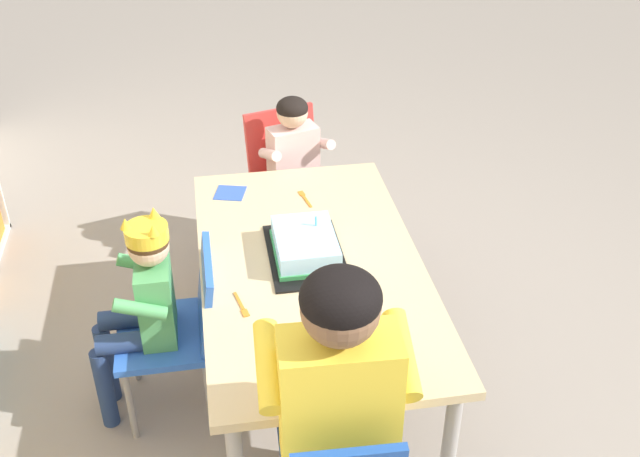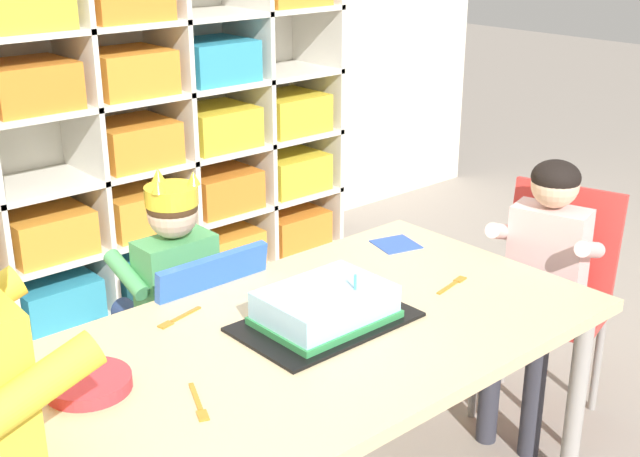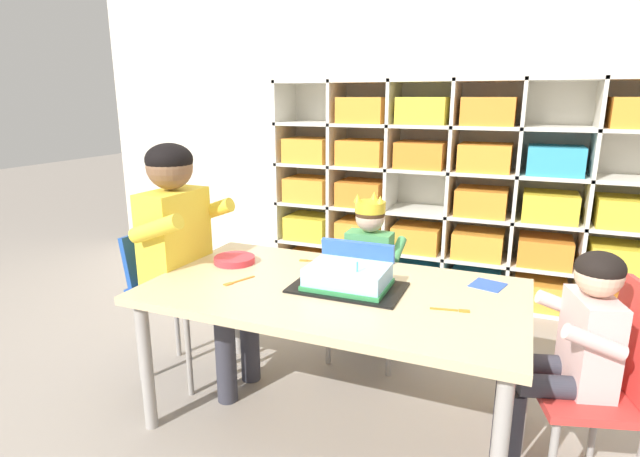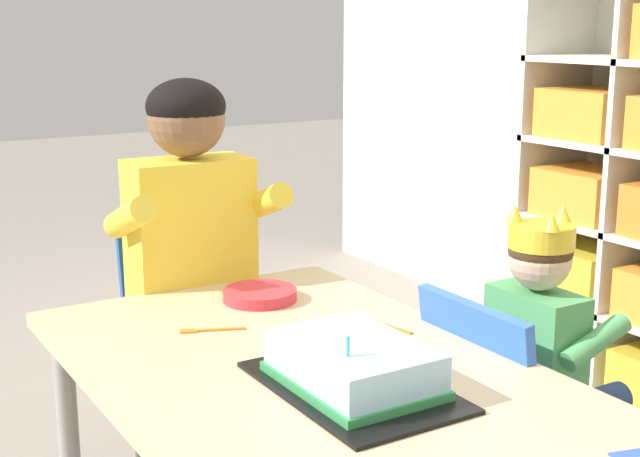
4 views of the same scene
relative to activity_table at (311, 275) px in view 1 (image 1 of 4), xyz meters
The scene contains 13 objects.
ground 0.50m from the activity_table, ahead, with size 16.00×16.00×0.00m, color gray.
activity_table is the anchor object (origin of this frame).
classroom_chair_blue 0.48m from the activity_table, 93.11° to the left, with size 0.35×0.35×0.63m.
child_with_crown 0.57m from the activity_table, 92.53° to the left, with size 0.30×0.31×0.80m.
adult_helper_seated 0.70m from the activity_table, behind, with size 0.44×0.41×1.05m.
classroom_chair_guest_side 0.90m from the activity_table, ahead, with size 0.40×0.42×0.68m.
guest_at_table_side 0.80m from the activity_table, ahead, with size 0.33×0.33×0.80m.
birthday_cake_on_tray 0.10m from the activity_table, 14.03° to the left, with size 0.40×0.26×0.12m.
paper_plate_stack 0.51m from the activity_table, 167.32° to the left, with size 0.17×0.17×0.03m, color #DB333D.
paper_napkin_square 0.58m from the activity_table, 24.76° to the left, with size 0.11×0.11×0.00m, color #3356B7.
fork_near_cake_tray 0.32m from the activity_table, 127.51° to the left, with size 0.13×0.04×0.00m.
fork_near_child_seat 0.37m from the activity_table, 167.28° to the right, with size 0.07×0.13×0.00m.
fork_at_table_front_edge 0.44m from the activity_table, ahead, with size 0.13×0.04×0.00m.
Camera 1 is at (-2.08, 0.32, 2.04)m, focal length 42.40 mm.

